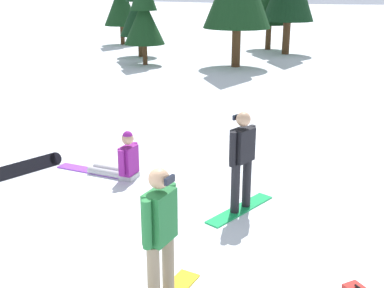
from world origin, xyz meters
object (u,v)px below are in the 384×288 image
snowboarder_midground (242,160)px  pine_tree_short (144,13)px  snowboarder_foreground (160,235)px  pine_tree_slender (139,4)px  snowboarder_background (121,161)px  loose_snowboard_near_left (20,168)px

snowboarder_midground → pine_tree_short: (-7.09, 14.24, 1.50)m
snowboarder_foreground → pine_tree_slender: size_ratio=0.35×
pine_tree_slender → snowboarder_background: bearing=-70.2°
snowboarder_background → pine_tree_short: bearing=108.7°
pine_tree_slender → pine_tree_short: pine_tree_slender is taller
snowboarder_midground → pine_tree_slender: size_ratio=0.35×
snowboarder_midground → pine_tree_slender: (-8.27, 16.71, 1.79)m
snowboarder_foreground → snowboarder_background: 4.21m
snowboarder_foreground → pine_tree_short: pine_tree_short is taller
snowboarder_foreground → snowboarder_background: snowboarder_foreground is taller
snowboarder_foreground → loose_snowboard_near_left: snowboarder_foreground is taller
snowboarder_foreground → snowboarder_midground: snowboarder_foreground is taller
snowboarder_background → loose_snowboard_near_left: bearing=-168.1°
pine_tree_short → pine_tree_slender: bearing=115.6°
snowboarder_foreground → snowboarder_background: size_ratio=0.95×
snowboarder_midground → pine_tree_short: 15.97m
snowboarder_foreground → snowboarder_background: bearing=119.9°
snowboarder_background → pine_tree_short: (-4.52, 13.39, 2.08)m
snowboarder_foreground → snowboarder_midground: bearing=80.0°
loose_snowboard_near_left → pine_tree_short: (-2.48, 13.82, 2.28)m
loose_snowboard_near_left → pine_tree_short: pine_tree_short is taller
snowboarder_midground → pine_tree_slender: pine_tree_slender is taller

